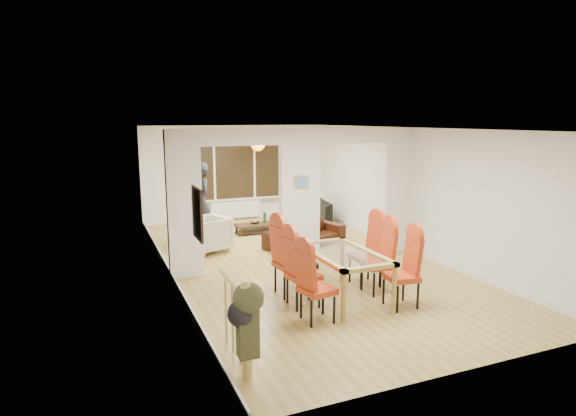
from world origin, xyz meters
TOP-DOWN VIEW (x-y plane):
  - floor at (0.00, 0.00)m, footprint 5.00×9.00m
  - room_walls at (0.00, 0.00)m, footprint 5.00×9.00m
  - divider_wall at (0.00, 0.00)m, footprint 5.00×0.18m
  - bay_window_blinds at (0.00, 4.44)m, footprint 3.00×0.08m
  - radiator at (0.00, 4.40)m, footprint 1.40×0.08m
  - pendant_light at (0.30, 3.30)m, footprint 0.36×0.36m
  - stair_newel at (-2.25, -3.20)m, footprint 0.40×1.20m
  - wall_poster at (-2.47, -2.40)m, footprint 0.04×0.52m
  - pillar_photo at (0.00, -0.10)m, footprint 0.30×0.03m
  - dining_table at (-0.18, -2.07)m, footprint 0.92×1.64m
  - dining_chair_la at (-0.89, -2.64)m, footprint 0.50×0.50m
  - dining_chair_lb at (-0.85, -2.06)m, footprint 0.49×0.49m
  - dining_chair_lc at (-0.83, -1.56)m, footprint 0.53×0.53m
  - dining_chair_ra at (0.49, -2.65)m, footprint 0.50×0.50m
  - dining_chair_rb at (0.50, -2.01)m, footprint 0.49×0.49m
  - dining_chair_rc at (0.52, -1.59)m, footprint 0.47×0.47m
  - sofa at (0.64, 1.15)m, footprint 2.04×1.32m
  - armchair at (-1.49, 1.46)m, footprint 1.02×1.03m
  - person at (-1.45, 2.17)m, footprint 0.73×0.53m
  - television at (2.00, 3.04)m, footprint 1.07×0.32m
  - coffee_table at (0.01, 2.64)m, footprint 1.02×0.54m
  - bottle at (0.24, 2.67)m, footprint 0.07×0.07m
  - bowl at (-0.01, 2.70)m, footprint 0.23×0.23m
  - shoes at (0.05, -0.42)m, footprint 0.23×0.25m

SIDE VIEW (x-z plane):
  - floor at x=0.00m, z-range -0.01..0.01m
  - shoes at x=0.05m, z-range 0.00..0.10m
  - coffee_table at x=0.01m, z-range 0.00..0.23m
  - bowl at x=-0.01m, z-range 0.23..0.29m
  - sofa at x=0.64m, z-range 0.00..0.56m
  - radiator at x=0.00m, z-range 0.05..0.55m
  - television at x=2.00m, z-range 0.00..0.61m
  - bottle at x=0.24m, z-range 0.23..0.51m
  - armchair at x=-1.49m, z-range 0.00..0.75m
  - dining_table at x=-0.18m, z-range 0.00..0.77m
  - dining_chair_la at x=-0.89m, z-range 0.00..1.06m
  - dining_chair_rb at x=0.50m, z-range 0.00..1.10m
  - dining_chair_ra at x=0.49m, z-range 0.00..1.10m
  - stair_newel at x=-2.25m, z-range 0.00..1.10m
  - dining_chair_lb at x=-0.85m, z-range 0.00..1.11m
  - dining_chair_rc at x=0.52m, z-range 0.00..1.12m
  - dining_chair_lc at x=-0.83m, z-range 0.00..1.18m
  - person at x=-1.45m, z-range 0.00..1.83m
  - room_walls at x=0.00m, z-range 0.00..2.60m
  - divider_wall at x=0.00m, z-range 0.00..2.60m
  - bay_window_blinds at x=0.00m, z-range 0.60..2.40m
  - wall_poster at x=-2.47m, z-range 1.27..1.94m
  - pillar_photo at x=0.00m, z-range 1.48..1.73m
  - pendant_light at x=0.30m, z-range 1.97..2.33m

